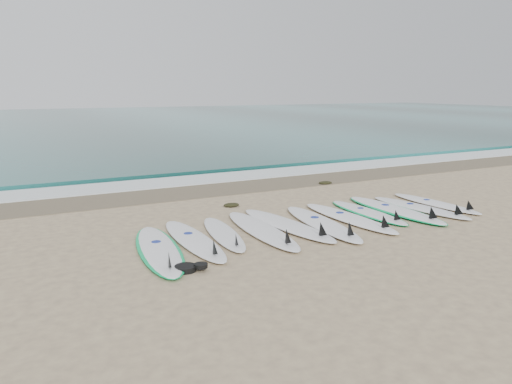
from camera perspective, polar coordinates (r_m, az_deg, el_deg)
name	(u,v)px	position (r m, az deg, el deg)	size (l,w,h in m)	color
ground	(320,224)	(9.82, 7.29, -3.66)	(120.00, 120.00, 0.00)	tan
ocean	(75,122)	(40.70, -19.94, 7.48)	(120.00, 55.00, 0.03)	#1E5F5B
wet_sand_band	(232,187)	(13.29, -2.80, 0.54)	(120.00, 1.80, 0.01)	brown
foam_band	(211,178)	(14.55, -5.11, 1.55)	(120.00, 1.40, 0.04)	silver
wave_crest	(193,170)	(15.93, -7.18, 2.50)	(120.00, 1.00, 0.10)	#1E5F5B
surfboard_0	(159,250)	(8.23, -11.01, -6.48)	(1.04, 2.84, 0.35)	white
surfboard_1	(195,240)	(8.60, -7.02, -5.48)	(0.61, 2.71, 0.35)	white
surfboard_2	(224,234)	(8.95, -3.65, -4.79)	(0.84, 2.36, 0.30)	silver
surfboard_3	(263,230)	(9.12, 0.79, -4.37)	(0.77, 2.88, 0.36)	white
surfboard_4	(289,225)	(9.47, 3.79, -3.77)	(0.84, 2.86, 0.36)	white
surfboard_5	(323,223)	(9.64, 7.70, -3.57)	(0.93, 2.90, 0.36)	white
surfboard_6	(351,218)	(10.14, 10.80, -2.92)	(0.66, 2.77, 0.35)	white
surfboard_7	(369,212)	(10.72, 12.75, -2.28)	(0.61, 2.39, 0.30)	white
surfboard_8	(396,210)	(11.05, 15.67, -1.97)	(0.69, 2.87, 0.36)	white
surfboard_9	(422,208)	(11.40, 18.45, -1.71)	(0.81, 2.59, 0.33)	white
surfboard_10	(437,203)	(11.95, 20.02, -1.23)	(0.62, 2.44, 0.31)	white
seaweed_near	(231,205)	(11.18, -2.82, -1.48)	(0.37, 0.28, 0.07)	black
seaweed_far	(325,183)	(13.89, 7.92, 1.06)	(0.39, 0.30, 0.08)	black
leash_coil	(189,268)	(7.37, -7.66, -8.57)	(0.46, 0.36, 0.11)	black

